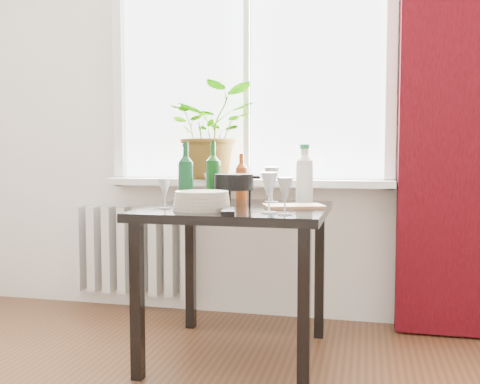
% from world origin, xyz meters
% --- Properties ---
extents(window, '(1.72, 0.08, 1.62)m').
position_xyz_m(window, '(0.00, 2.22, 1.60)').
color(window, white).
rests_on(window, ground).
extents(windowsill, '(1.72, 0.20, 0.04)m').
position_xyz_m(windowsill, '(0.00, 2.15, 0.82)').
color(windowsill, white).
rests_on(windowsill, ground).
extents(curtain, '(0.50, 0.12, 2.56)m').
position_xyz_m(curtain, '(1.12, 2.12, 1.30)').
color(curtain, '#37050A').
rests_on(curtain, ground).
extents(radiator, '(0.80, 0.10, 0.55)m').
position_xyz_m(radiator, '(-0.75, 2.18, 0.38)').
color(radiator, silver).
rests_on(radiator, ground).
extents(table, '(0.85, 0.85, 0.74)m').
position_xyz_m(table, '(0.10, 1.55, 0.65)').
color(table, black).
rests_on(table, ground).
extents(potted_plant, '(0.64, 0.60, 0.57)m').
position_xyz_m(potted_plant, '(-0.21, 2.16, 1.13)').
color(potted_plant, '#3D701E').
rests_on(potted_plant, windowsill).
extents(wine_bottle_left, '(0.08, 0.08, 0.32)m').
position_xyz_m(wine_bottle_left, '(-0.16, 1.55, 0.90)').
color(wine_bottle_left, '#0B3A1A').
rests_on(wine_bottle_left, table).
extents(wine_bottle_right, '(0.08, 0.08, 0.32)m').
position_xyz_m(wine_bottle_right, '(-0.09, 1.77, 0.90)').
color(wine_bottle_right, '#0C400F').
rests_on(wine_bottle_right, table).
extents(bottle_amber, '(0.07, 0.07, 0.26)m').
position_xyz_m(bottle_amber, '(0.03, 1.92, 0.87)').
color(bottle_amber, maroon).
rests_on(bottle_amber, table).
extents(cleaning_bottle, '(0.09, 0.09, 0.31)m').
position_xyz_m(cleaning_bottle, '(0.39, 1.80, 0.89)').
color(cleaning_bottle, silver).
rests_on(cleaning_bottle, table).
extents(wineglass_front_right, '(0.09, 0.09, 0.18)m').
position_xyz_m(wineglass_front_right, '(0.30, 1.30, 0.83)').
color(wineglass_front_right, silver).
rests_on(wineglass_front_right, table).
extents(wineglass_far_right, '(0.07, 0.07, 0.16)m').
position_xyz_m(wineglass_far_right, '(0.38, 1.24, 0.82)').
color(wineglass_far_right, '#B3BBC1').
rests_on(wineglass_far_right, table).
extents(wineglass_back_center, '(0.10, 0.10, 0.19)m').
position_xyz_m(wineglass_back_center, '(0.22, 1.80, 0.84)').
color(wineglass_back_center, '#B4BEC2').
rests_on(wineglass_back_center, table).
extents(wineglass_back_left, '(0.07, 0.07, 0.15)m').
position_xyz_m(wineglass_back_left, '(-0.14, 1.87, 0.82)').
color(wineglass_back_left, silver).
rests_on(wineglass_back_left, table).
extents(wineglass_front_left, '(0.08, 0.08, 0.14)m').
position_xyz_m(wineglass_front_left, '(-0.21, 1.37, 0.81)').
color(wineglass_front_left, silver).
rests_on(wineglass_front_left, table).
extents(plate_stack, '(0.28, 0.28, 0.08)m').
position_xyz_m(plate_stack, '(-0.02, 1.35, 0.78)').
color(plate_stack, '#BAAD9A').
rests_on(plate_stack, table).
extents(fondue_pot, '(0.23, 0.20, 0.15)m').
position_xyz_m(fondue_pot, '(0.06, 1.64, 0.82)').
color(fondue_pot, black).
rests_on(fondue_pot, table).
extents(tv_remote, '(0.10, 0.19, 0.02)m').
position_xyz_m(tv_remote, '(0.14, 1.23, 0.75)').
color(tv_remote, black).
rests_on(tv_remote, table).
extents(cutting_board, '(0.31, 0.25, 0.01)m').
position_xyz_m(cutting_board, '(0.37, 1.55, 0.75)').
color(cutting_board, '#AC774D').
rests_on(cutting_board, table).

